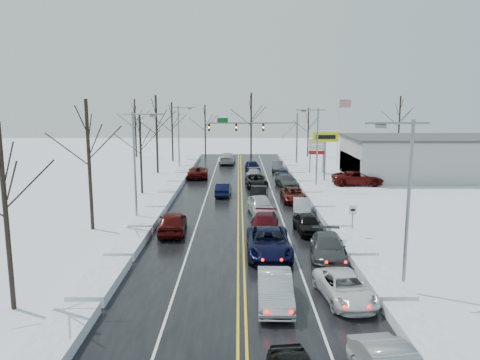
{
  "coord_description": "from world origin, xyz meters",
  "views": [
    {
      "loc": [
        -0.14,
        -41.19,
        9.99
      ],
      "look_at": [
        -0.02,
        1.89,
        2.5
      ],
      "focal_mm": 35.0,
      "sensor_mm": 36.0,
      "label": 1
    }
  ],
  "objects_px": {
    "traffic_signal_mast": "(263,130)",
    "flagpole": "(339,126)",
    "tires_plus_sign": "(325,140)",
    "oncoming_car_0": "(223,196)",
    "dealership_building": "(427,157)"
  },
  "relations": [
    {
      "from": "flagpole",
      "to": "dealership_building",
      "type": "distance_m",
      "value": 15.24
    },
    {
      "from": "traffic_signal_mast",
      "to": "flagpole",
      "type": "distance_m",
      "value": 11.9
    },
    {
      "from": "tires_plus_sign",
      "to": "oncoming_car_0",
      "type": "height_order",
      "value": "tires_plus_sign"
    },
    {
      "from": "oncoming_car_0",
      "to": "flagpole",
      "type": "bearing_deg",
      "value": -122.8
    },
    {
      "from": "flagpole",
      "to": "oncoming_car_0",
      "type": "distance_m",
      "value": 29.43
    },
    {
      "from": "tires_plus_sign",
      "to": "dealership_building",
      "type": "height_order",
      "value": "tires_plus_sign"
    },
    {
      "from": "dealership_building",
      "to": "oncoming_car_0",
      "type": "relative_size",
      "value": 4.91
    },
    {
      "from": "flagpole",
      "to": "traffic_signal_mast",
      "type": "bearing_deg",
      "value": -170.27
    },
    {
      "from": "oncoming_car_0",
      "to": "tires_plus_sign",
      "type": "bearing_deg",
      "value": -139.51
    },
    {
      "from": "traffic_signal_mast",
      "to": "tires_plus_sign",
      "type": "relative_size",
      "value": 2.21
    },
    {
      "from": "dealership_building",
      "to": "oncoming_car_0",
      "type": "distance_m",
      "value": 28.23
    },
    {
      "from": "traffic_signal_mast",
      "to": "oncoming_car_0",
      "type": "xyz_separation_m",
      "value": [
        -5.18,
        -21.34,
        -5.48
      ]
    },
    {
      "from": "tires_plus_sign",
      "to": "oncoming_car_0",
      "type": "xyz_separation_m",
      "value": [
        -12.23,
        -9.35,
        -4.99
      ]
    },
    {
      "from": "traffic_signal_mast",
      "to": "flagpole",
      "type": "height_order",
      "value": "flagpole"
    },
    {
      "from": "flagpole",
      "to": "dealership_building",
      "type": "height_order",
      "value": "flagpole"
    }
  ]
}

